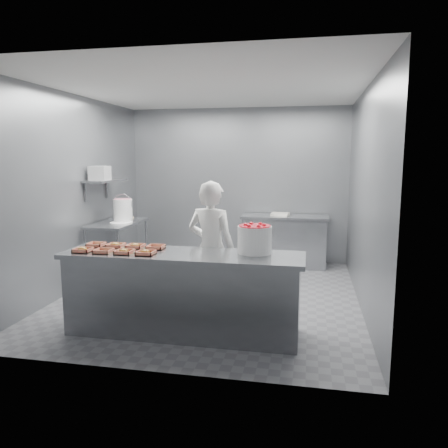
{
  "coord_description": "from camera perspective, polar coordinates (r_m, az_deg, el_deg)",
  "views": [
    {
      "loc": [
        1.32,
        -5.74,
        1.92
      ],
      "look_at": [
        0.23,
        -0.2,
        1.05
      ],
      "focal_mm": 35.0,
      "sensor_mm": 36.0,
      "label": 1
    }
  ],
  "objects": [
    {
      "name": "worker",
      "position": [
        5.24,
        -1.68,
        -3.33
      ],
      "size": [
        0.67,
        0.51,
        1.64
      ],
      "primitive_type": "imported",
      "rotation": [
        0.0,
        0.0,
        2.93
      ],
      "color": "white",
      "rests_on": "ground"
    },
    {
      "name": "ceiling",
      "position": [
        5.96,
        -1.85,
        17.27
      ],
      "size": [
        4.5,
        4.5,
        0.0
      ],
      "primitive_type": "plane",
      "rotation": [
        3.14,
        0.0,
        0.0
      ],
      "color": "white",
      "rests_on": "wall_back"
    },
    {
      "name": "back_counter",
      "position": [
        7.79,
        7.88,
        -2.16
      ],
      "size": [
        1.5,
        0.6,
        0.9
      ],
      "color": "slate",
      "rests_on": "ground"
    },
    {
      "name": "wall_left",
      "position": [
        6.66,
        -18.85,
        3.83
      ],
      "size": [
        0.04,
        4.5,
        2.8
      ],
      "primitive_type": "cube",
      "color": "slate",
      "rests_on": "ground"
    },
    {
      "name": "tray_2",
      "position": [
        4.76,
        -12.89,
        -3.52
      ],
      "size": [
        0.19,
        0.18,
        0.06
      ],
      "color": "tan",
      "rests_on": "service_counter"
    },
    {
      "name": "strawberry_tub",
      "position": [
        4.66,
        4.02,
        -1.88
      ],
      "size": [
        0.36,
        0.36,
        0.3
      ],
      "color": "silver",
      "rests_on": "service_counter"
    },
    {
      "name": "bucket_lid",
      "position": [
        6.88,
        -13.28,
        0.12
      ],
      "size": [
        0.38,
        0.38,
        0.03
      ],
      "primitive_type": "cylinder",
      "rotation": [
        0.0,
        0.0,
        -0.14
      ],
      "color": "silver",
      "rests_on": "prep_table"
    },
    {
      "name": "tray_4",
      "position": [
        5.23,
        -16.33,
        -2.59
      ],
      "size": [
        0.19,
        0.18,
        0.04
      ],
      "color": "tan",
      "rests_on": "service_counter"
    },
    {
      "name": "tray_3",
      "position": [
        4.67,
        -10.2,
        -3.68
      ],
      "size": [
        0.19,
        0.18,
        0.06
      ],
      "color": "tan",
      "rests_on": "service_counter"
    },
    {
      "name": "prep_table",
      "position": [
        7.13,
        -13.69,
        -2.2
      ],
      "size": [
        0.6,
        1.2,
        0.9
      ],
      "color": "slate",
      "rests_on": "ground"
    },
    {
      "name": "tray_1",
      "position": [
        4.86,
        -15.45,
        -3.4
      ],
      "size": [
        0.19,
        0.18,
        0.04
      ],
      "color": "tan",
      "rests_on": "service_counter"
    },
    {
      "name": "wall_shelf",
      "position": [
        7.09,
        -15.22,
        5.48
      ],
      "size": [
        0.35,
        0.9,
        0.03
      ],
      "primitive_type": "cube",
      "color": "slate",
      "rests_on": "wall_left"
    },
    {
      "name": "glaze_bucket",
      "position": [
        7.0,
        -13.07,
        1.77
      ],
      "size": [
        0.31,
        0.29,
        0.45
      ],
      "color": "silver",
      "rests_on": "prep_table"
    },
    {
      "name": "wall_back",
      "position": [
        8.12,
        1.79,
        5.1
      ],
      "size": [
        4.0,
        0.04,
        2.8
      ],
      "primitive_type": "cube",
      "color": "slate",
      "rests_on": "ground"
    },
    {
      "name": "tray_5",
      "position": [
        5.13,
        -13.98,
        -2.69
      ],
      "size": [
        0.19,
        0.18,
        0.06
      ],
      "color": "tan",
      "rests_on": "service_counter"
    },
    {
      "name": "wall_right",
      "position": [
        5.81,
        17.86,
        3.22
      ],
      "size": [
        0.04,
        4.5,
        2.8
      ],
      "primitive_type": "cube",
      "color": "slate",
      "rests_on": "ground"
    },
    {
      "name": "paper_stack",
      "position": [
        7.72,
        7.36,
        1.29
      ],
      "size": [
        0.34,
        0.27,
        0.05
      ],
      "primitive_type": "cube",
      "rotation": [
        0.0,
        0.0,
        -0.19
      ],
      "color": "silver",
      "rests_on": "back_counter"
    },
    {
      "name": "tray_0",
      "position": [
        4.98,
        -17.96,
        -3.21
      ],
      "size": [
        0.19,
        0.18,
        0.06
      ],
      "color": "tan",
      "rests_on": "service_counter"
    },
    {
      "name": "tray_6",
      "position": [
        5.03,
        -11.5,
        -2.82
      ],
      "size": [
        0.19,
        0.18,
        0.06
      ],
      "color": "tan",
      "rests_on": "service_counter"
    },
    {
      "name": "service_counter",
      "position": [
        4.82,
        -5.38,
        -8.99
      ],
      "size": [
        2.6,
        0.7,
        0.9
      ],
      "color": "slate",
      "rests_on": "ground"
    },
    {
      "name": "appliance",
      "position": [
        6.92,
        -15.92,
        6.4
      ],
      "size": [
        0.27,
        0.3,
        0.22
      ],
      "primitive_type": "cube",
      "rotation": [
        0.0,
        0.0,
        0.06
      ],
      "color": "gray",
      "rests_on": "wall_shelf"
    },
    {
      "name": "floor",
      "position": [
        6.2,
        -1.72,
        -9.27
      ],
      "size": [
        4.5,
        4.5,
        0.0
      ],
      "primitive_type": "plane",
      "color": "#4C4C51",
      "rests_on": "ground"
    },
    {
      "name": "rag",
      "position": [
        7.47,
        -12.3,
        0.81
      ],
      "size": [
        0.18,
        0.17,
        0.02
      ],
      "primitive_type": "cube",
      "rotation": [
        0.0,
        0.0,
        0.33
      ],
      "color": "#CCB28C",
      "rests_on": "prep_table"
    },
    {
      "name": "tray_7",
      "position": [
        4.94,
        -8.9,
        -2.99
      ],
      "size": [
        0.19,
        0.18,
        0.04
      ],
      "color": "tan",
      "rests_on": "service_counter"
    }
  ]
}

